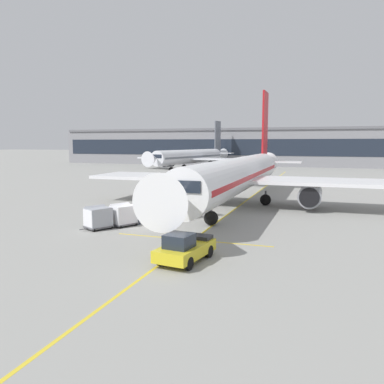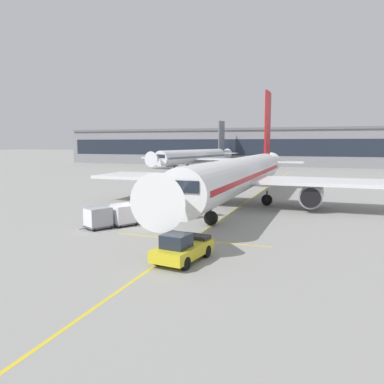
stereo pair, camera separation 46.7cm
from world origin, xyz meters
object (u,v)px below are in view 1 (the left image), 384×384
Objects in this scene: safety_cone_engine_keepout at (173,204)px; ground_crew_by_loader at (139,213)px; baggage_cart_lead at (123,214)px; ground_crew_by_carts at (106,215)px; baggage_cart_second at (98,217)px; pushback_tug at (185,248)px; parked_airplane at (239,175)px; belt_loader at (165,211)px; safety_cone_nose_mark at (174,204)px; distant_airplane at (191,157)px; safety_cone_wingtip at (175,207)px.

ground_crew_by_loader is at bearing -85.17° from safety_cone_engine_keepout.
ground_crew_by_carts is (-1.12, -0.96, -0.00)m from baggage_cart_lead.
baggage_cart_second is 0.60× the size of pushback_tug.
baggage_cart_second reaches higher than ground_crew_by_loader.
belt_loader is (-4.47, -11.22, -2.56)m from parked_airplane.
ground_crew_by_carts is at bearing -139.54° from baggage_cart_lead.
pushback_tug is at bearing -49.29° from ground_crew_by_loader.
safety_cone_nose_mark is (1.87, 12.32, -0.70)m from baggage_cart_second.
baggage_cart_lead is 11.43m from pushback_tug.
parked_airplane is 16.29× the size of baggage_cart_second.
belt_loader reaches higher than pushback_tug.
safety_cone_engine_keepout is at bearing 88.88° from baggage_cart_lead.
baggage_cart_lead reaches higher than pushback_tug.
pushback_tug is 0.12× the size of distant_airplane.
baggage_cart_second is 1.59× the size of ground_crew_by_loader.
safety_cone_nose_mark is at bearing -53.69° from safety_cone_engine_keepout.
baggage_cart_lead is 4.27× the size of safety_cone_wingtip.
distant_airplane is at bearing 114.45° from parked_airplane.
parked_airplane is at bearing 65.55° from ground_crew_by_loader.
safety_cone_wingtip is 60.43m from distant_airplane.
baggage_cart_lead is 1.59× the size of ground_crew_by_carts.
baggage_cart_second is at bearing -130.61° from belt_loader.
baggage_cart_lead is (-2.64, -2.89, 0.08)m from belt_loader.
baggage_cart_lead is 10.98m from safety_cone_engine_keepout.
parked_airplane reaches higher than safety_cone_wingtip.
safety_cone_wingtip is (-1.23, 5.81, -0.60)m from belt_loader.
baggage_cart_lead is 8.83m from safety_cone_wingtip.
safety_cone_nose_mark is 0.02× the size of distant_airplane.
belt_loader is at bearing -74.51° from safety_cone_nose_mark.
ground_crew_by_loader is 10.17m from safety_cone_engine_keepout.
belt_loader reaches higher than baggage_cart_lead.
safety_cone_wingtip is at bearing 75.32° from ground_crew_by_carts.
baggage_cart_lead is 4.47× the size of safety_cone_engine_keepout.
ground_crew_by_carts is 69.05m from distant_airplane.
parked_airplane is at bearing 28.39° from safety_cone_nose_mark.
baggage_cart_lead is 0.60× the size of pushback_tug.
safety_cone_wingtip is at bearing 80.82° from baggage_cart_lead.
safety_cone_wingtip is 1.05× the size of safety_cone_nose_mark.
ground_crew_by_carts is (-8.23, -15.07, -2.48)m from parked_airplane.
ground_crew_by_carts is at bearing -118.63° from parked_airplane.
distant_airplane is (-18.03, 57.59, 3.13)m from safety_cone_wingtip.
pushback_tug is at bearing -71.30° from distant_airplane.
parked_airplane is 25.92× the size of ground_crew_by_carts.
baggage_cart_lead is at bearing -132.38° from belt_loader.
belt_loader is at bearing 45.66° from ground_crew_by_carts.
parked_airplane reaches higher than safety_cone_engine_keepout.
baggage_cart_second reaches higher than safety_cone_wingtip.
baggage_cart_second is 4.27× the size of safety_cone_wingtip.
ground_crew_by_loader is 7.89m from safety_cone_wingtip.
safety_cone_wingtip is at bearing 101.96° from belt_loader.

